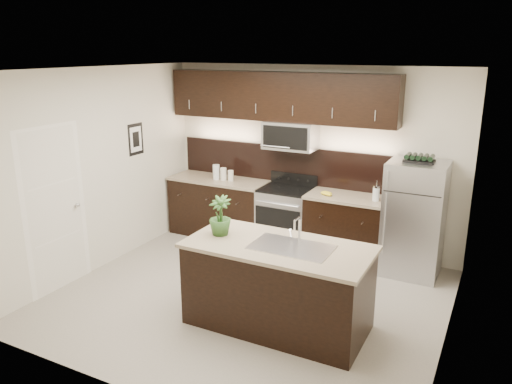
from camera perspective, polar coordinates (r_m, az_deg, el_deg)
ground at (r=6.21m, az=-0.92°, el=-11.98°), size 4.50×4.50×0.00m
room_walls at (r=5.63m, az=-2.17°, el=3.52°), size 4.52×4.02×2.71m
counter_run at (r=7.60m, az=2.03°, el=-2.73°), size 3.51×0.65×0.94m
upper_fixtures at (r=7.35m, az=2.84°, el=9.99°), size 3.49×0.40×1.66m
island at (r=5.45m, az=2.51°, el=-10.62°), size 1.96×0.96×0.94m
sink_faucet at (r=5.20m, az=4.13°, el=-6.13°), size 0.84×0.50×0.28m
refrigerator at (r=6.88m, az=17.59°, el=-2.95°), size 0.74×0.67×1.53m
wine_rack at (r=6.67m, az=18.18°, el=3.64°), size 0.38×0.23×0.09m
plant at (r=5.48m, az=-4.12°, el=-2.71°), size 0.27×0.27×0.44m
canisters at (r=7.80m, az=-3.95°, el=2.13°), size 0.35×0.11×0.23m
french_press at (r=6.90m, az=13.56°, el=-0.16°), size 0.10×0.10×0.27m
bananas at (r=7.08m, az=7.87°, el=-0.07°), size 0.22×0.19×0.05m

